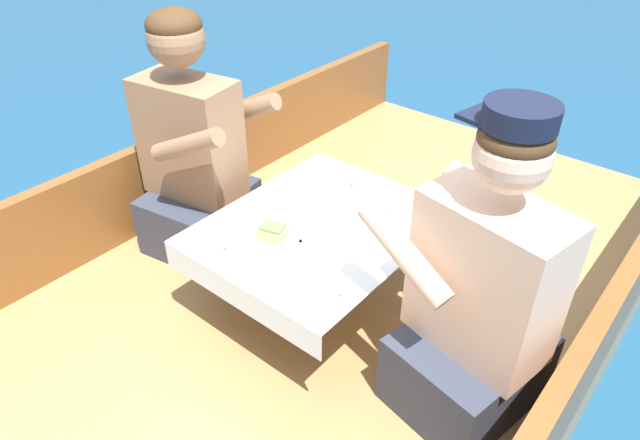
# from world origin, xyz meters

# --- Properties ---
(ground_plane) EXTENTS (60.00, 60.00, 0.00)m
(ground_plane) POSITION_xyz_m (0.00, 0.00, 0.00)
(ground_plane) COLOR navy
(boat_deck) EXTENTS (1.95, 3.76, 0.34)m
(boat_deck) POSITION_xyz_m (0.00, 0.00, 0.17)
(boat_deck) COLOR #A87F4C
(boat_deck) RESTS_ON ground_plane
(gunwale_port) EXTENTS (0.06, 3.76, 0.40)m
(gunwale_port) POSITION_xyz_m (-0.95, 0.00, 0.54)
(gunwale_port) COLOR brown
(gunwale_port) RESTS_ON boat_deck
(gunwale_starboard) EXTENTS (0.06, 3.76, 0.40)m
(gunwale_starboard) POSITION_xyz_m (0.95, 0.00, 0.54)
(gunwale_starboard) COLOR brown
(gunwale_starboard) RESTS_ON boat_deck
(cockpit_table) EXTENTS (0.71, 0.85, 0.36)m
(cockpit_table) POSITION_xyz_m (0.00, 0.07, 0.67)
(cockpit_table) COLOR #B2B2B7
(cockpit_table) RESTS_ON boat_deck
(person_port) EXTENTS (0.57, 0.51, 1.02)m
(person_port) POSITION_xyz_m (-0.65, 0.04, 0.76)
(person_port) COLOR #333847
(person_port) RESTS_ON boat_deck
(person_starboard) EXTENTS (0.58, 0.52, 1.03)m
(person_starboard) POSITION_xyz_m (0.65, 0.00, 0.75)
(person_starboard) COLOR #333847
(person_starboard) RESTS_ON boat_deck
(plate_sandwich) EXTENTS (0.19, 0.19, 0.01)m
(plate_sandwich) POSITION_xyz_m (-0.07, -0.11, 0.70)
(plate_sandwich) COLOR white
(plate_sandwich) RESTS_ON cockpit_table
(plate_bread) EXTENTS (0.19, 0.19, 0.01)m
(plate_bread) POSITION_xyz_m (0.06, 0.11, 0.70)
(plate_bread) COLOR white
(plate_bread) RESTS_ON cockpit_table
(sandwich) EXTENTS (0.11, 0.10, 0.05)m
(sandwich) POSITION_xyz_m (-0.07, -0.11, 0.73)
(sandwich) COLOR tan
(sandwich) RESTS_ON plate_sandwich
(bowl_port_near) EXTENTS (0.15, 0.15, 0.04)m
(bowl_port_near) POSITION_xyz_m (-0.24, 0.18, 0.72)
(bowl_port_near) COLOR white
(bowl_port_near) RESTS_ON cockpit_table
(bowl_starboard_near) EXTENTS (0.15, 0.15, 0.04)m
(bowl_starboard_near) POSITION_xyz_m (0.10, -0.21, 0.72)
(bowl_starboard_near) COLOR white
(bowl_starboard_near) RESTS_ON cockpit_table
(bowl_center_far) EXTENTS (0.12, 0.12, 0.04)m
(bowl_center_far) POSITION_xyz_m (0.23, 0.11, 0.72)
(bowl_center_far) COLOR white
(bowl_center_far) RESTS_ON cockpit_table
(bowl_port_far) EXTENTS (0.12, 0.12, 0.04)m
(bowl_port_far) POSITION_xyz_m (0.21, 0.33, 0.72)
(bowl_port_far) COLOR white
(bowl_port_far) RESTS_ON cockpit_table
(coffee_cup_port) EXTENTS (0.10, 0.07, 0.06)m
(coffee_cup_port) POSITION_xyz_m (-0.03, 0.37, 0.73)
(coffee_cup_port) COLOR white
(coffee_cup_port) RESTS_ON cockpit_table
(coffee_cup_starboard) EXTENTS (0.11, 0.08, 0.06)m
(coffee_cup_starboard) POSITION_xyz_m (-0.20, -0.26, 0.73)
(coffee_cup_starboard) COLOR white
(coffee_cup_starboard) RESTS_ON cockpit_table
(coffee_cup_center) EXTENTS (0.10, 0.07, 0.05)m
(coffee_cup_center) POSITION_xyz_m (0.25, -0.19, 0.72)
(coffee_cup_center) COLOR white
(coffee_cup_center) RESTS_ON cockpit_table
(utensil_knife_port) EXTENTS (0.16, 0.08, 0.00)m
(utensil_knife_port) POSITION_xyz_m (-0.10, -0.28, 0.70)
(utensil_knife_port) COLOR silver
(utensil_knife_port) RESTS_ON cockpit_table
(utensil_spoon_center) EXTENTS (0.13, 0.13, 0.01)m
(utensil_spoon_center) POSITION_xyz_m (-0.13, 0.24, 0.70)
(utensil_spoon_center) COLOR silver
(utensil_spoon_center) RESTS_ON cockpit_table
(utensil_fork_port) EXTENTS (0.17, 0.08, 0.00)m
(utensil_fork_port) POSITION_xyz_m (0.05, -0.07, 0.70)
(utensil_fork_port) COLOR silver
(utensil_fork_port) RESTS_ON cockpit_table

